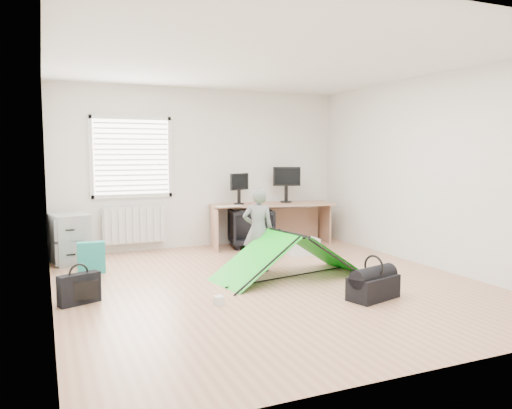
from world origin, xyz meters
name	(u,v)px	position (x,y,z in m)	size (l,w,h in m)	color
ground	(269,283)	(0.00, 0.00, 0.00)	(5.50, 5.50, 0.00)	tan
back_wall	(202,168)	(0.00, 2.75, 1.35)	(5.00, 0.02, 2.70)	silver
window	(132,157)	(-1.20, 2.71, 1.55)	(1.20, 0.06, 1.20)	silver
radiator	(134,225)	(-1.20, 2.67, 0.45)	(1.00, 0.12, 0.60)	silver
desk	(271,224)	(1.14, 2.36, 0.37)	(2.15, 0.68, 0.73)	#AA7A5F
filing_cabinet	(69,239)	(-2.22, 2.21, 0.36)	(0.47, 0.62, 0.73)	gray
monitor_left	(239,193)	(0.56, 2.44, 0.93)	(0.41, 0.09, 0.39)	black
monitor_right	(286,189)	(1.46, 2.43, 0.97)	(0.49, 0.11, 0.46)	black
keyboard	(230,206)	(0.27, 2.12, 0.74)	(0.41, 0.14, 0.02)	beige
thermos	(256,197)	(0.81, 2.30, 0.87)	(0.08, 0.08, 0.27)	#B66572
office_chair	(251,227)	(0.73, 2.33, 0.33)	(0.71, 0.73, 0.67)	black
person	(258,230)	(0.13, 0.64, 0.57)	(0.42, 0.27, 1.15)	slate
kite	(289,255)	(0.36, 0.15, 0.30)	(1.91, 0.84, 0.59)	#11BB19
storage_crate	(303,246)	(1.24, 1.39, 0.13)	(0.46, 0.32, 0.26)	silver
tote_bag	(91,258)	(-1.98, 1.43, 0.21)	(0.36, 0.16, 0.42)	#1C7B70
laptop_bag	(79,289)	(-2.23, 0.03, 0.17)	(0.44, 0.13, 0.33)	black
white_box	(219,301)	(-0.86, -0.60, 0.05)	(0.10, 0.10, 0.10)	silver
duffel_bag	(373,288)	(0.79, -1.06, 0.13)	(0.59, 0.30, 0.26)	black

